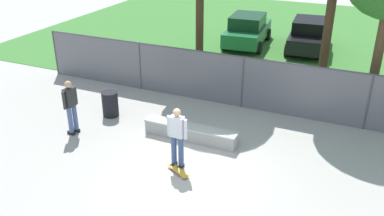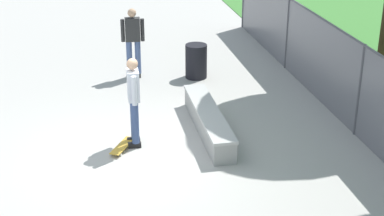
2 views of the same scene
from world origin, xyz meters
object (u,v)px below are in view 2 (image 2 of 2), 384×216
(concrete_ledge, at_px, (208,121))
(skateboarder, at_px, (134,98))
(bystander, at_px, (133,40))
(skateboard, at_px, (123,146))
(trash_bin, at_px, (196,61))

(concrete_ledge, distance_m, skateboarder, 1.77)
(skateboarder, distance_m, bystander, 3.95)
(skateboard, bearing_deg, skateboarder, 118.78)
(concrete_ledge, bearing_deg, bystander, -162.26)
(concrete_ledge, bearing_deg, skateboard, -75.88)
(concrete_ledge, xyz_separation_m, bystander, (-3.61, -1.16, 0.76))
(skateboarder, xyz_separation_m, skateboard, (0.15, -0.27, -0.94))
(skateboard, height_order, trash_bin, trash_bin)
(bystander, xyz_separation_m, trash_bin, (0.36, 1.58, -0.56))
(concrete_ledge, relative_size, skateboarder, 1.68)
(bystander, bearing_deg, skateboarder, -5.93)
(skateboarder, bearing_deg, trash_bin, 150.92)
(skateboarder, bearing_deg, concrete_ledge, 101.31)
(skateboarder, relative_size, skateboard, 2.29)
(concrete_ledge, distance_m, skateboard, 1.90)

